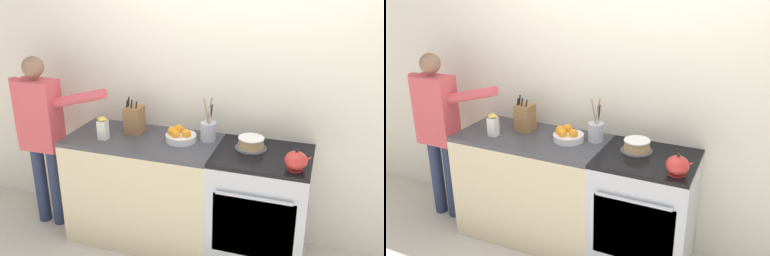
{
  "view_description": "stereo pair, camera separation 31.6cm",
  "coord_description": "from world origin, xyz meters",
  "views": [
    {
      "loc": [
        0.7,
        -2.56,
        2.21
      ],
      "look_at": [
        -0.23,
        0.27,
        1.06
      ],
      "focal_mm": 40.0,
      "sensor_mm": 36.0,
      "label": 1
    },
    {
      "loc": [
        1.0,
        -2.45,
        2.21
      ],
      "look_at": [
        -0.23,
        0.27,
        1.06
      ],
      "focal_mm": 40.0,
      "sensor_mm": 36.0,
      "label": 2
    }
  ],
  "objects": [
    {
      "name": "wall_back",
      "position": [
        0.0,
        0.63,
        1.3
      ],
      "size": [
        8.0,
        0.04,
        2.6
      ],
      "color": "silver",
      "rests_on": "ground_plane"
    },
    {
      "name": "stove_range",
      "position": [
        0.3,
        0.3,
        0.45
      ],
      "size": [
        0.71,
        0.64,
        0.91
      ],
      "color": "#B7BABF",
      "rests_on": "ground_plane"
    },
    {
      "name": "fruit_bowl",
      "position": [
        -0.36,
        0.35,
        0.95
      ],
      "size": [
        0.24,
        0.24,
        0.11
      ],
      "color": "silver",
      "rests_on": "counter_cabinet"
    },
    {
      "name": "layer_cake",
      "position": [
        0.2,
        0.37,
        0.95
      ],
      "size": [
        0.24,
        0.24,
        0.09
      ],
      "color": "#4C4C51",
      "rests_on": "stove_range"
    },
    {
      "name": "knife_block",
      "position": [
        -0.77,
        0.4,
        1.02
      ],
      "size": [
        0.14,
        0.14,
        0.3
      ],
      "color": "olive",
      "rests_on": "counter_cabinet"
    },
    {
      "name": "counter_cabinet",
      "position": [
        -0.66,
        0.3,
        0.45
      ],
      "size": [
        1.21,
        0.61,
        0.91
      ],
      "color": "beige",
      "rests_on": "ground_plane"
    },
    {
      "name": "utensil_crock",
      "position": [
        -0.15,
        0.43,
        0.99
      ],
      "size": [
        0.12,
        0.12,
        0.35
      ],
      "color": "#B7BABF",
      "rests_on": "counter_cabinet"
    },
    {
      "name": "tea_kettle",
      "position": [
        0.55,
        0.12,
        0.97
      ],
      "size": [
        0.19,
        0.15,
        0.16
      ],
      "color": "red",
      "rests_on": "stove_range"
    },
    {
      "name": "person_baker",
      "position": [
        -1.56,
        0.24,
        0.9
      ],
      "size": [
        0.9,
        0.2,
        1.52
      ],
      "rotation": [
        0.0,
        0.0,
        -0.18
      ],
      "color": "#283351",
      "rests_on": "ground_plane"
    },
    {
      "name": "milk_carton",
      "position": [
        -0.95,
        0.19,
        1.0
      ],
      "size": [
        0.07,
        0.07,
        0.19
      ],
      "color": "white",
      "rests_on": "counter_cabinet"
    }
  ]
}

